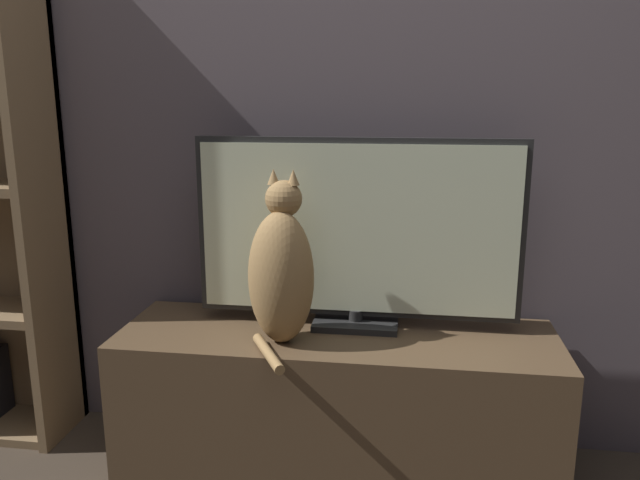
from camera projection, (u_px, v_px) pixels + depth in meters
name	position (u px, v px, depth m)	size (l,w,h in m)	color
wall_back	(348.00, 54.00, 1.97)	(4.80, 0.05, 2.60)	#564C51
tv_stand	(336.00, 403.00, 1.96)	(1.34, 0.43, 0.46)	brown
tv	(357.00, 233.00, 1.90)	(1.00, 0.16, 0.59)	black
cat	(282.00, 272.00, 1.80)	(0.21, 0.33, 0.51)	#997547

